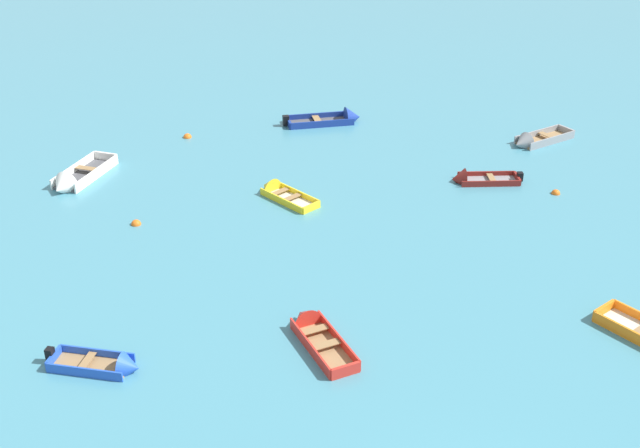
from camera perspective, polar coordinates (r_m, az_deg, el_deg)
rowboat_maroon_back_row_center at (r=39.32m, az=10.89°, el=3.20°), size 3.56×1.76×1.08m
rowboat_white_midfield_right at (r=40.10m, az=-17.47°, el=2.99°), size 3.43×4.42×1.28m
rowboat_yellow_near_right at (r=37.42m, az=-3.14°, el=2.37°), size 2.63×3.45×1.04m
rowboat_deep_blue_center at (r=46.28m, az=1.36°, el=7.62°), size 4.60×1.55×1.29m
rowboat_blue_far_right at (r=27.01m, az=-14.90°, el=-9.89°), size 3.20×2.18×0.98m
rowboat_red_near_left at (r=27.68m, az=-0.51°, el=-7.68°), size 1.80×3.83×1.03m
rowboat_grey_distant_center at (r=44.54m, az=15.10°, el=5.80°), size 4.10×2.39×1.11m
mooring_buoy_between_boats_left at (r=35.66m, az=-13.18°, el=-0.03°), size 0.44×0.44×0.44m
mooring_buoy_near_foreground at (r=44.68m, az=-9.58°, el=6.20°), size 0.46×0.46×0.46m
mooring_buoy_far_field at (r=39.14m, az=16.70°, el=2.12°), size 0.42×0.42×0.42m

